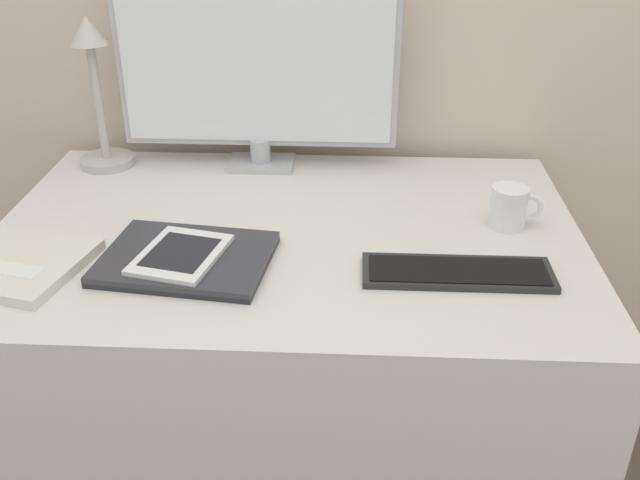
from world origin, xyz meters
name	(u,v)px	position (x,y,z in m)	size (l,w,h in m)	color
desk	(290,375)	(0.00, 0.12, 0.37)	(1.16, 0.79, 0.74)	silver
monitor	(257,63)	(-0.09, 0.44, 0.98)	(0.63, 0.11, 0.46)	#B7B7BC
keyboard	(457,272)	(0.32, -0.05, 0.74)	(0.33, 0.11, 0.01)	#282828
laptop	(186,259)	(-0.17, -0.03, 0.75)	(0.32, 0.26, 0.02)	#232328
ereader	(181,254)	(-0.18, -0.04, 0.76)	(0.17, 0.20, 0.01)	white
desk_lamp	(97,90)	(-0.46, 0.42, 0.92)	(0.13, 0.13, 0.35)	#BCB7AD
notebook	(19,264)	(-0.46, -0.06, 0.75)	(0.26, 0.26, 0.02)	silver
coffee_mug	(510,207)	(0.44, 0.15, 0.78)	(0.10, 0.07, 0.08)	white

